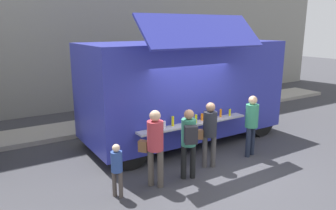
% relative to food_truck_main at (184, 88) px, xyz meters
% --- Properties ---
extents(ground_plane, '(60.00, 60.00, 0.00)m').
position_rel_food_truck_main_xyz_m(ground_plane, '(-0.61, -2.19, -1.66)').
color(ground_plane, '#38383D').
extents(curb_strip, '(28.00, 1.60, 0.15)m').
position_rel_food_truck_main_xyz_m(curb_strip, '(-4.00, 2.62, -1.59)').
color(curb_strip, '#9E998E').
rests_on(curb_strip, ground).
extents(food_truck_main, '(6.13, 3.39, 3.79)m').
position_rel_food_truck_main_xyz_m(food_truck_main, '(0.00, 0.00, 0.00)').
color(food_truck_main, '#2C329F').
rests_on(food_truck_main, ground).
extents(trash_bin, '(0.60, 0.60, 1.03)m').
position_rel_food_truck_main_xyz_m(trash_bin, '(4.14, 2.32, -1.15)').
color(trash_bin, '#2D6535').
rests_on(trash_bin, ground).
extents(customer_front_ordering, '(0.54, 0.40, 1.69)m').
position_rel_food_truck_main_xyz_m(customer_front_ordering, '(-0.63, -2.05, -0.66)').
color(customer_front_ordering, '#484444').
rests_on(customer_front_ordering, ground).
extents(customer_mid_with_backpack, '(0.44, 0.55, 1.68)m').
position_rel_food_truck_main_xyz_m(customer_mid_with_backpack, '(-1.44, -2.33, -0.64)').
color(customer_mid_with_backpack, black).
rests_on(customer_mid_with_backpack, ground).
extents(customer_rear_waiting, '(0.48, 0.53, 1.76)m').
position_rel_food_truck_main_xyz_m(customer_rear_waiting, '(-2.28, -2.23, -0.62)').
color(customer_rear_waiting, '#4E463F').
rests_on(customer_rear_waiting, ground).
extents(customer_extra_browsing, '(0.35, 0.35, 1.70)m').
position_rel_food_truck_main_xyz_m(customer_extra_browsing, '(0.81, -2.08, -0.65)').
color(customer_extra_browsing, '#1D2436').
rests_on(customer_extra_browsing, ground).
extents(child_near_queue, '(0.24, 0.24, 1.17)m').
position_rel_food_truck_main_xyz_m(child_near_queue, '(-3.18, -2.23, -0.97)').
color(child_near_queue, '#4C433E').
rests_on(child_near_queue, ground).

